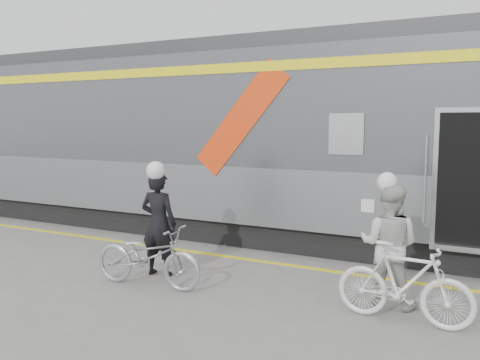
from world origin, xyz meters
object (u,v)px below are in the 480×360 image
Objects in this scene: man at (159,223)px; bicycle_left at (148,256)px; bicycle_right at (404,283)px; woman at (389,245)px.

man is 0.95× the size of bicycle_left.
bicycle_left is 3.65m from bicycle_right.
woman reaches higher than bicycle_left.
woman is 0.71m from bicycle_right.
bicycle_right is (3.64, 0.32, 0.04)m from bicycle_left.
man is 3.86m from bicycle_right.
bicycle_right is at bearing 171.53° from man.
bicycle_left is at bearing 97.79° from bicycle_right.
man reaches higher than woman.
woman is (3.54, 0.32, -0.02)m from man.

